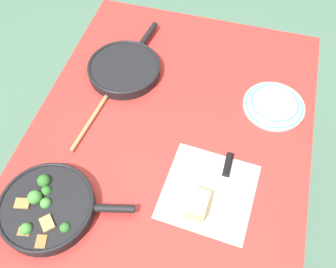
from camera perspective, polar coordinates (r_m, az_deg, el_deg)
ground_plane at (r=1.96m, az=0.00°, el=-12.54°), size 14.00×14.00×0.00m
dining_table_red at (r=1.36m, az=0.00°, el=-2.21°), size 1.31×0.97×0.75m
skillet_broccoli at (r=1.20m, az=-17.96°, el=-10.61°), size 0.29×0.41×0.07m
skillet_eggs at (r=1.48m, az=-6.62°, el=9.92°), size 0.42×0.28×0.04m
wooden_spoon at (r=1.41m, az=-9.62°, el=5.29°), size 0.40×0.07×0.02m
parchment_sheet at (r=1.20m, az=6.20°, el=-8.68°), size 0.30×0.30×0.00m
grater_knife at (r=1.22m, az=8.73°, el=-6.33°), size 0.24×0.03×0.02m
cheese_block at (r=1.15m, az=4.50°, el=-10.67°), size 0.09×0.06×0.05m
dinner_plate_stack at (r=1.42m, az=15.87°, el=4.32°), size 0.22×0.22×0.03m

